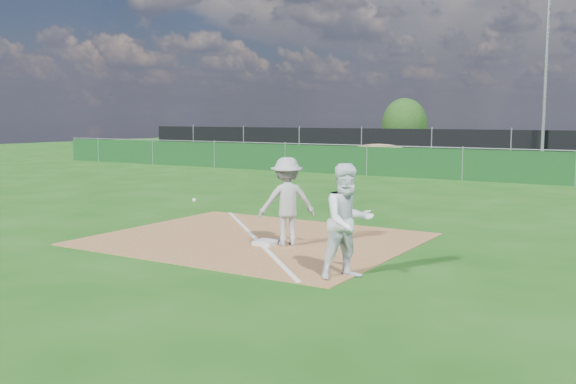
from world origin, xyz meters
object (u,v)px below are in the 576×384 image
at_px(runner, 348,221).
at_px(car_mid, 514,149).
at_px(light_pole, 545,83).
at_px(first_base, 266,243).
at_px(play_at_first, 287,201).
at_px(tree_left, 404,124).
at_px(car_left, 433,144).

relative_size(runner, car_mid, 0.43).
distance_m(light_pole, first_base, 22.48).
xyz_separation_m(light_pole, first_base, (-0.98, -22.11, -3.94)).
bearing_deg(runner, first_base, 93.72).
distance_m(light_pole, play_at_first, 22.15).
xyz_separation_m(light_pole, tree_left, (-11.19, 10.96, -2.07)).
bearing_deg(car_mid, car_left, 89.28).
distance_m(play_at_first, runner, 2.62).
bearing_deg(first_base, car_mid, 92.66).
bearing_deg(play_at_first, tree_left, 107.81).
relative_size(runner, car_left, 0.37).
relative_size(light_pole, first_base, 20.79).
bearing_deg(car_left, runner, -145.07).
xyz_separation_m(first_base, runner, (2.42, -1.42, 0.81)).
bearing_deg(light_pole, tree_left, 135.59).
xyz_separation_m(first_base, car_left, (-5.85, 26.49, 0.76)).
bearing_deg(first_base, light_pole, 87.47).
bearing_deg(play_at_first, first_base, -151.04).
bearing_deg(first_base, car_left, 102.46).
height_order(car_left, tree_left, tree_left).
height_order(play_at_first, runner, runner).
bearing_deg(tree_left, runner, -69.89).
distance_m(first_base, tree_left, 34.65).
relative_size(play_at_first, runner, 1.55).
xyz_separation_m(runner, tree_left, (-12.62, 34.48, 1.06)).
bearing_deg(tree_left, car_mid, -37.18).
bearing_deg(car_left, car_mid, -74.63).
bearing_deg(light_pole, first_base, -92.53).
distance_m(car_mid, tree_left, 11.35).
relative_size(play_at_first, car_mid, 0.66).
distance_m(light_pole, runner, 23.77).
distance_m(runner, car_left, 29.11).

